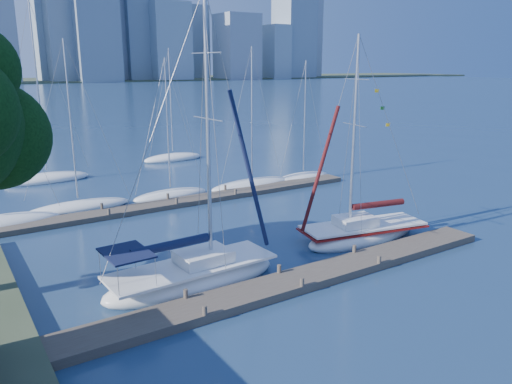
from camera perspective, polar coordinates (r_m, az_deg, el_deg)
ground at (r=24.22m, az=3.91°, el=-10.75°), size 700.00×700.00×0.00m
near_dock at (r=24.13m, az=3.92°, el=-10.32°), size 26.00×2.00×0.40m
far_dock at (r=38.14m, az=-8.16°, el=-1.09°), size 30.00×1.80×0.36m
sailboat_navy at (r=24.08m, az=-7.30°, el=-8.19°), size 8.91×3.22×14.12m
sailboat_maroon at (r=30.67m, az=12.13°, el=-3.59°), size 8.52×4.26×12.44m
bg_boat_1 at (r=38.35m, az=-19.61°, el=-1.62°), size 7.57×4.97×12.27m
bg_boat_2 at (r=40.12m, az=-9.73°, el=-0.30°), size 6.38×2.86×11.06m
bg_boat_3 at (r=42.90m, az=-0.46°, el=0.89°), size 8.15×4.45×11.99m
bg_boat_5 at (r=45.87m, az=5.42°, el=1.71°), size 5.91×2.60×10.89m
bg_boat_6 at (r=48.64m, az=-22.72°, el=1.47°), size 7.37×2.75×15.86m
bg_boat_7 at (r=55.73m, az=-9.45°, el=3.88°), size 7.05×4.45×12.24m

